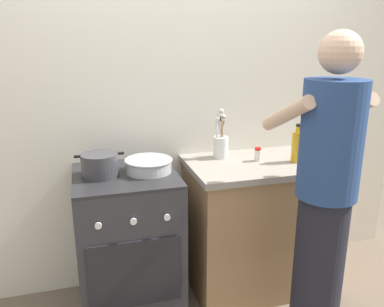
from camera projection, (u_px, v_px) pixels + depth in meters
back_wall at (198, 102)px, 2.64m from camera, size 3.20×0.10×2.50m
countertop at (261, 224)px, 2.64m from camera, size 1.00×0.60×0.90m
stove_range at (129, 243)px, 2.40m from camera, size 0.60×0.62×0.90m
pot at (100, 165)px, 2.21m from camera, size 0.28×0.21×0.13m
mixing_bowl at (149, 165)px, 2.29m from camera, size 0.29×0.29×0.08m
utensil_crock at (221, 143)px, 2.56m from camera, size 0.10×0.10×0.33m
spice_bottle at (258, 154)px, 2.50m from camera, size 0.04×0.04×0.09m
oil_bottle at (297, 146)px, 2.47m from camera, size 0.07×0.07×0.25m
person at (324, 203)px, 1.96m from camera, size 0.41×0.50×1.70m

